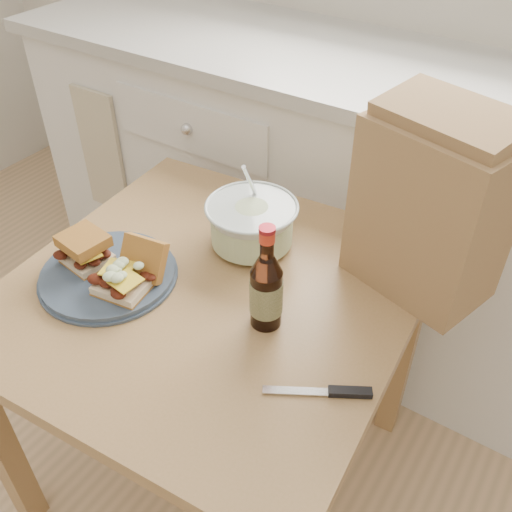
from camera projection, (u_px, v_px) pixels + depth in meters
The scene contains 9 objects.
cabinet_run at pixel (376, 210), 1.83m from camera, with size 2.50×0.64×0.94m.
dining_table at pixel (212, 322), 1.28m from camera, with size 0.89×0.89×0.69m.
plate at pixel (108, 274), 1.24m from camera, with size 0.29×0.29×0.02m, color #3C4C62.
sandwich_left at pixel (85, 249), 1.24m from camera, with size 0.11×0.10×0.07m.
sandwich_right at pixel (130, 272), 1.18m from camera, with size 0.12×0.16×0.09m.
coleslaw_bowl at pixel (252, 226), 1.30m from camera, with size 0.21×0.21×0.21m.
beer_bottle at pixel (266, 289), 1.09m from camera, with size 0.07×0.07×0.23m.
knife at pixel (336, 392), 1.00m from camera, with size 0.17×0.11×0.01m.
paper_bag at pixel (430, 211), 1.13m from camera, with size 0.28×0.18×0.36m, color #99724A.
Camera 1 is at (0.51, 0.22, 1.51)m, focal length 40.00 mm.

